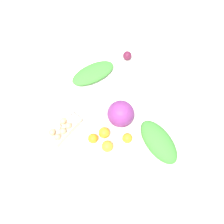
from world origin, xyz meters
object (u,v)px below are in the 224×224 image
(egg_carton, at_px, (64,128))
(beet_root, at_px, (127,56))
(orange_2, at_px, (93,138))
(orange_0, at_px, (107,146))
(cabbage_purple, at_px, (121,114))
(orange_3, at_px, (127,138))
(greens_bunch_chard, at_px, (93,73))
(orange_1, at_px, (104,133))
(greens_bunch_dandelion, at_px, (158,142))

(egg_carton, bearing_deg, beet_root, -176.58)
(beet_root, distance_m, orange_2, 0.70)
(egg_carton, distance_m, orange_0, 0.31)
(cabbage_purple, height_order, orange_2, cabbage_purple)
(orange_3, bearing_deg, cabbage_purple, 12.54)
(cabbage_purple, distance_m, beet_root, 0.52)
(greens_bunch_chard, bearing_deg, beet_root, -61.92)
(egg_carton, relative_size, greens_bunch_chard, 0.72)
(orange_0, height_order, orange_1, orange_1)
(cabbage_purple, height_order, egg_carton, cabbage_purple)
(egg_carton, height_order, orange_0, egg_carton)
(egg_carton, xyz_separation_m, orange_2, (-0.08, -0.19, -0.01))
(orange_0, bearing_deg, orange_3, -70.06)
(beet_root, distance_m, orange_3, 0.66)
(greens_bunch_chard, distance_m, beet_root, 0.30)
(orange_1, bearing_deg, egg_carton, 79.63)
(cabbage_purple, xyz_separation_m, greens_bunch_dandelion, (-0.19, -0.23, -0.04))
(beet_root, relative_size, orange_2, 1.04)
(egg_carton, bearing_deg, orange_0, 106.44)
(greens_bunch_dandelion, height_order, beet_root, greens_bunch_dandelion)
(orange_2, bearing_deg, orange_1, -66.33)
(orange_3, bearing_deg, greens_bunch_dandelion, -101.40)
(greens_bunch_dandelion, distance_m, beet_root, 0.71)
(beet_root, height_order, orange_3, beet_root)
(orange_2, relative_size, orange_3, 0.98)
(orange_0, bearing_deg, greens_bunch_dandelion, -88.52)
(orange_3, bearing_deg, orange_2, 87.18)
(orange_0, bearing_deg, egg_carton, 63.33)
(orange_1, bearing_deg, orange_2, 113.67)
(beet_root, bearing_deg, orange_3, 175.02)
(greens_bunch_dandelion, distance_m, orange_3, 0.20)
(beet_root, bearing_deg, cabbage_purple, 169.88)
(egg_carton, distance_m, greens_bunch_chard, 0.47)
(egg_carton, bearing_deg, greens_bunch_chard, -162.40)
(beet_root, bearing_deg, orange_0, 164.97)
(orange_0, distance_m, orange_3, 0.14)
(greens_bunch_dandelion, bearing_deg, cabbage_purple, 50.43)
(orange_1, height_order, orange_3, orange_1)
(beet_root, xyz_separation_m, orange_0, (-0.70, 0.19, 0.00))
(cabbage_purple, bearing_deg, orange_1, 132.74)
(egg_carton, distance_m, greens_bunch_dandelion, 0.62)
(greens_bunch_chard, xyz_separation_m, orange_2, (-0.50, 0.01, 0.00))
(greens_bunch_chard, relative_size, orange_1, 4.43)
(beet_root, xyz_separation_m, orange_3, (-0.66, 0.06, -0.00))
(cabbage_purple, xyz_separation_m, orange_0, (-0.20, 0.10, -0.05))
(orange_0, distance_m, orange_2, 0.11)
(orange_2, bearing_deg, cabbage_purple, -53.85)
(greens_bunch_chard, xyz_separation_m, orange_3, (-0.51, -0.21, 0.00))
(beet_root, distance_m, orange_0, 0.73)
(orange_0, relative_size, orange_3, 1.11)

